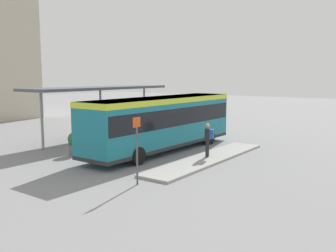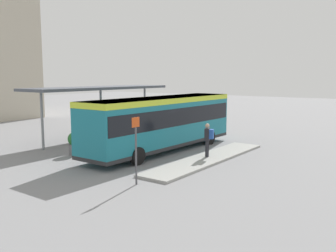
{
  "view_description": "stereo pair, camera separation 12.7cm",
  "coord_description": "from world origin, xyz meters",
  "views": [
    {
      "loc": [
        -17.69,
        -13.02,
        4.47
      ],
      "look_at": [
        0.57,
        0.0,
        1.44
      ],
      "focal_mm": 40.0,
      "sensor_mm": 36.0,
      "label": 1
    },
    {
      "loc": [
        -17.61,
        -13.12,
        4.47
      ],
      "look_at": [
        0.57,
        0.0,
        1.44
      ],
      "focal_mm": 40.0,
      "sensor_mm": 36.0,
      "label": 2
    }
  ],
  "objects": [
    {
      "name": "bicycle_white",
      "position": [
        10.24,
        4.4,
        0.34
      ],
      "size": [
        0.48,
        1.54,
        0.67
      ],
      "rotation": [
        0.0,
        0.0,
        -1.71
      ],
      "color": "black",
      "rests_on": "ground_plane"
    },
    {
      "name": "potted_planter_near_shelter",
      "position": [
        -3.77,
        3.37,
        0.69
      ],
      "size": [
        0.81,
        0.81,
        1.31
      ],
      "color": "slate",
      "rests_on": "ground_plane"
    },
    {
      "name": "curb_island",
      "position": [
        -0.45,
        -3.4,
        0.06
      ],
      "size": [
        10.04,
        1.8,
        0.12
      ],
      "color": "#9E9E99",
      "rests_on": "ground_plane"
    },
    {
      "name": "platform_sign",
      "position": [
        -6.21,
        -3.28,
        1.56
      ],
      "size": [
        0.44,
        0.08,
        2.8
      ],
      "color": "#4C4C51",
      "rests_on": "ground_plane"
    },
    {
      "name": "city_bus",
      "position": [
        0.01,
        -0.0,
        1.87
      ],
      "size": [
        11.54,
        2.76,
        3.21
      ],
      "rotation": [
        0.0,
        0.0,
        -0.02
      ],
      "color": "#197284",
      "rests_on": "ground_plane"
    },
    {
      "name": "pedestrian_waiting",
      "position": [
        -0.3,
        -3.29,
        1.16
      ],
      "size": [
        0.52,
        0.56,
        1.81
      ],
      "rotation": [
        0.0,
        0.0,
        1.92
      ],
      "color": "#232328",
      "rests_on": "curb_island"
    },
    {
      "name": "station_shelter",
      "position": [
        0.94,
        6.11,
        3.53
      ],
      "size": [
        11.46,
        2.91,
        3.7
      ],
      "color": "#4C515B",
      "rests_on": "ground_plane"
    },
    {
      "name": "ground_plane",
      "position": [
        0.0,
        0.0,
        0.0
      ],
      "size": [
        120.0,
        120.0,
        0.0
      ],
      "primitive_type": "plane",
      "color": "gray"
    },
    {
      "name": "bicycle_red",
      "position": [
        10.12,
        3.73,
        0.38
      ],
      "size": [
        0.48,
        1.75,
        0.76
      ],
      "rotation": [
        0.0,
        0.0,
        -1.41
      ],
      "color": "black",
      "rests_on": "ground_plane"
    }
  ]
}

